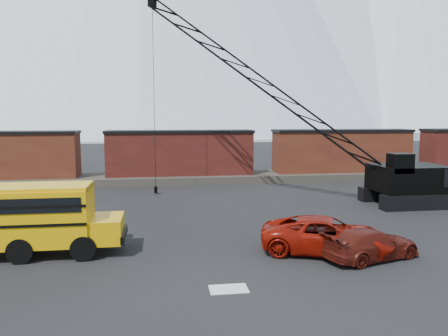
% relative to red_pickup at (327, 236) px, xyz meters
% --- Properties ---
extents(ground, '(160.00, 160.00, 0.00)m').
position_rel_red_pickup_xyz_m(ground, '(-5.60, 0.52, -0.82)').
color(ground, black).
rests_on(ground, ground).
extents(gravel_berm, '(120.00, 5.00, 0.70)m').
position_rel_red_pickup_xyz_m(gravel_berm, '(-5.60, 22.52, -0.47)').
color(gravel_berm, '#464039').
rests_on(gravel_berm, ground).
extents(boxcar_mid, '(13.70, 3.10, 4.17)m').
position_rel_red_pickup_xyz_m(boxcar_mid, '(-5.60, 22.52, 1.94)').
color(boxcar_mid, '#511816').
rests_on(boxcar_mid, gravel_berm).
extents(boxcar_east_near, '(13.70, 3.10, 4.17)m').
position_rel_red_pickup_xyz_m(boxcar_east_near, '(10.40, 22.52, 1.94)').
color(boxcar_east_near, '#471814').
rests_on(boxcar_east_near, gravel_berm).
extents(snow_patch, '(1.40, 0.90, 0.02)m').
position_rel_red_pickup_xyz_m(snow_patch, '(-5.10, -3.48, -0.81)').
color(snow_patch, silver).
rests_on(snow_patch, ground).
extents(red_pickup, '(6.51, 4.67, 1.65)m').
position_rel_red_pickup_xyz_m(red_pickup, '(0.00, 0.00, 0.00)').
color(red_pickup, maroon).
rests_on(red_pickup, ground).
extents(maroon_suv, '(4.94, 3.16, 1.33)m').
position_rel_red_pickup_xyz_m(maroon_suv, '(1.62, -1.05, -0.16)').
color(maroon_suv, '#51140E').
rests_on(maroon_suv, ground).
extents(crawler_crane, '(20.90, 9.34, 15.30)m').
position_rel_red_pickup_xyz_m(crawler_crane, '(0.16, 13.01, 7.67)').
color(crawler_crane, black).
rests_on(crawler_crane, ground).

